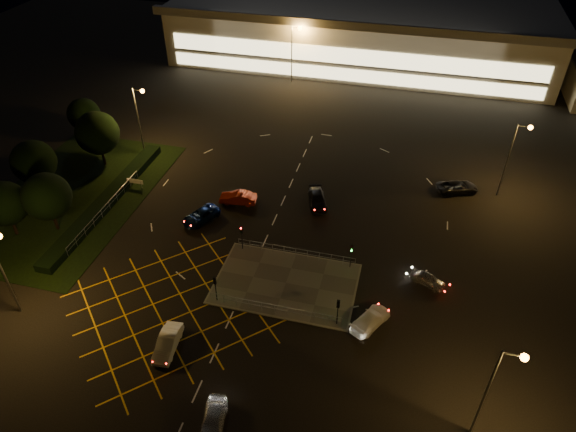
% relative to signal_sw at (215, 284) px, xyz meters
% --- Properties ---
extents(ground, '(180.00, 180.00, 0.00)m').
position_rel_signal_sw_xyz_m(ground, '(4.00, 5.99, -2.37)').
color(ground, black).
rests_on(ground, ground).
extents(pedestrian_island, '(14.00, 9.00, 0.12)m').
position_rel_signal_sw_xyz_m(pedestrian_island, '(6.00, 3.99, -2.31)').
color(pedestrian_island, '#4C4944').
rests_on(pedestrian_island, ground).
extents(grass_verge, '(18.00, 30.00, 0.08)m').
position_rel_signal_sw_xyz_m(grass_verge, '(-24.00, 11.99, -2.33)').
color(grass_verge, black).
rests_on(grass_verge, ground).
extents(hedge, '(2.00, 26.00, 1.00)m').
position_rel_signal_sw_xyz_m(hedge, '(-19.00, 11.99, -1.87)').
color(hedge, black).
rests_on(hedge, ground).
extents(supermarket, '(72.00, 26.50, 10.50)m').
position_rel_signal_sw_xyz_m(supermarket, '(4.00, 67.95, 2.95)').
color(supermarket, beige).
rests_on(supermarket, ground).
extents(streetlight_sw, '(1.78, 0.56, 10.03)m').
position_rel_signal_sw_xyz_m(streetlight_sw, '(-17.56, -6.01, 4.20)').
color(streetlight_sw, slate).
rests_on(streetlight_sw, ground).
extents(streetlight_se, '(1.78, 0.56, 10.03)m').
position_rel_signal_sw_xyz_m(streetlight_se, '(24.44, -8.01, 4.20)').
color(streetlight_se, slate).
rests_on(streetlight_se, ground).
extents(streetlight_nw, '(1.78, 0.56, 10.03)m').
position_rel_signal_sw_xyz_m(streetlight_nw, '(-19.56, 23.99, 4.20)').
color(streetlight_nw, slate).
rests_on(streetlight_nw, ground).
extents(streetlight_ne, '(1.78, 0.56, 10.03)m').
position_rel_signal_sw_xyz_m(streetlight_ne, '(28.44, 25.99, 4.20)').
color(streetlight_ne, slate).
rests_on(streetlight_ne, ground).
extents(streetlight_far_left, '(1.78, 0.56, 10.03)m').
position_rel_signal_sw_xyz_m(streetlight_far_left, '(-5.56, 53.99, 4.20)').
color(streetlight_far_left, slate).
rests_on(streetlight_far_left, ground).
extents(streetlight_far_right, '(1.78, 0.56, 10.03)m').
position_rel_signal_sw_xyz_m(streetlight_far_right, '(34.44, 55.99, 4.20)').
color(streetlight_far_right, slate).
rests_on(streetlight_far_right, ground).
extents(signal_sw, '(0.28, 0.30, 3.15)m').
position_rel_signal_sw_xyz_m(signal_sw, '(0.00, 0.00, 0.00)').
color(signal_sw, black).
rests_on(signal_sw, pedestrian_island).
extents(signal_se, '(0.28, 0.30, 3.15)m').
position_rel_signal_sw_xyz_m(signal_se, '(12.00, 0.00, 0.00)').
color(signal_se, black).
rests_on(signal_se, pedestrian_island).
extents(signal_nw, '(0.28, 0.30, 3.15)m').
position_rel_signal_sw_xyz_m(signal_nw, '(0.00, 7.99, 0.00)').
color(signal_nw, black).
rests_on(signal_nw, pedestrian_island).
extents(signal_ne, '(0.28, 0.30, 3.15)m').
position_rel_signal_sw_xyz_m(signal_ne, '(12.00, 7.99, 0.00)').
color(signal_ne, black).
rests_on(signal_ne, pedestrian_island).
extents(tree_a, '(5.04, 5.04, 6.86)m').
position_rel_signal_sw_xyz_m(tree_a, '(-26.00, 3.99, 1.97)').
color(tree_a, black).
rests_on(tree_a, ground).
extents(tree_b, '(5.40, 5.40, 7.35)m').
position_rel_signal_sw_xyz_m(tree_b, '(-28.00, 11.99, 2.28)').
color(tree_b, black).
rests_on(tree_b, ground).
extents(tree_c, '(5.76, 5.76, 7.84)m').
position_rel_signal_sw_xyz_m(tree_c, '(-24.00, 19.99, 2.59)').
color(tree_c, black).
rests_on(tree_c, ground).
extents(tree_d, '(4.68, 4.68, 6.37)m').
position_rel_signal_sw_xyz_m(tree_d, '(-30.00, 25.99, 1.65)').
color(tree_d, black).
rests_on(tree_d, ground).
extents(tree_e, '(5.40, 5.40, 7.35)m').
position_rel_signal_sw_xyz_m(tree_e, '(-22.00, 5.99, 2.28)').
color(tree_e, black).
rests_on(tree_e, ground).
extents(car_near_silver, '(2.58, 4.71, 1.52)m').
position_rel_signal_sw_xyz_m(car_near_silver, '(4.47, -12.58, -1.61)').
color(car_near_silver, silver).
rests_on(car_near_silver, ground).
extents(car_queue_white, '(2.01, 4.63, 1.48)m').
position_rel_signal_sw_xyz_m(car_queue_white, '(-2.20, -6.50, -1.63)').
color(car_queue_white, silver).
rests_on(car_queue_white, ground).
extents(car_left_blue, '(4.10, 5.28, 1.33)m').
position_rel_signal_sw_xyz_m(car_left_blue, '(-6.44, 11.78, -1.70)').
color(car_left_blue, '#0C1D48').
rests_on(car_left_blue, ground).
extents(car_far_dkgrey, '(3.46, 5.25, 1.41)m').
position_rel_signal_sw_xyz_m(car_far_dkgrey, '(6.26, 18.37, -1.66)').
color(car_far_dkgrey, black).
rests_on(car_far_dkgrey, ground).
extents(car_right_silver, '(3.89, 2.78, 1.23)m').
position_rel_signal_sw_xyz_m(car_right_silver, '(20.05, 7.62, -1.75)').
color(car_right_silver, '#B0B1B7').
rests_on(car_right_silver, ground).
extents(car_circ_red, '(4.76, 2.17, 1.51)m').
position_rel_signal_sw_xyz_m(car_circ_red, '(-3.31, 16.18, -1.61)').
color(car_circ_red, '#961D0A').
rests_on(car_circ_red, ground).
extents(car_east_grey, '(5.75, 4.15, 1.45)m').
position_rel_signal_sw_xyz_m(car_east_grey, '(23.02, 25.39, -1.64)').
color(car_east_grey, black).
rests_on(car_east_grey, ground).
extents(car_approach_white, '(4.02, 5.10, 1.38)m').
position_rel_signal_sw_xyz_m(car_approach_white, '(15.04, 0.80, -1.68)').
color(car_approach_white, white).
rests_on(car_approach_white, ground).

